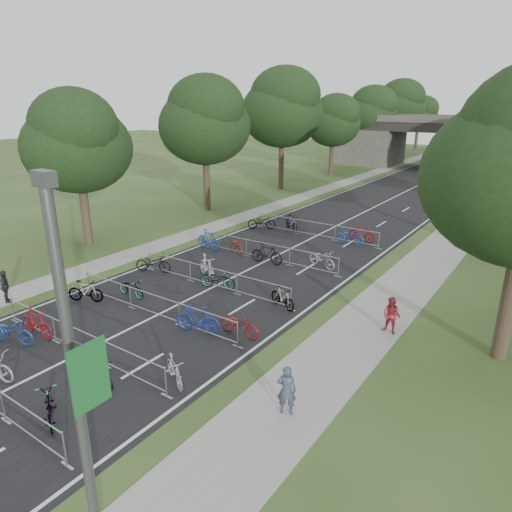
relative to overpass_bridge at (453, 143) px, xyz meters
The scene contains 42 objects.
road 15.41m from the overpass_bridge, 90.00° to the right, with size 11.00×140.00×0.01m, color black.
sidewalk_right 17.36m from the overpass_bridge, 61.93° to the right, with size 3.00×140.00×0.01m, color gray.
sidewalk_left 17.14m from the overpass_bridge, 116.57° to the right, with size 2.00×140.00×0.01m, color gray.
lane_markings 15.41m from the overpass_bridge, 90.00° to the right, with size 0.12×140.00×0.00m, color silver.
overpass_bridge is the anchor object (origin of this frame).
lamppost 63.55m from the overpass_bridge, 82.47° to the right, with size 0.61×0.65×8.21m.
tree_left_0 50.47m from the overpass_bridge, 103.07° to the right, with size 6.72×6.72×10.25m.
tree_left_1 38.97m from the overpass_bridge, 107.08° to the right, with size 7.56×7.56×11.53m.
tree_left_2 27.92m from the overpass_bridge, 114.44° to the right, with size 8.40×8.40×12.81m.
tree_left_3 17.59m from the overpass_bridge, 131.07° to the right, with size 6.72×6.72×10.25m.
tree_left_4 12.05m from the overpass_bridge, behind, with size 7.56×7.56×11.53m.
tree_left_5 16.44m from the overpass_bridge, 136.20° to the left, with size 8.40×8.40×12.81m.
tree_left_6 25.77m from the overpass_bridge, 116.43° to the left, with size 6.72×6.72×10.25m.
barrier_row_2 57.88m from the overpass_bridge, 90.00° to the right, with size 9.70×0.08×1.10m.
barrier_row_3 54.08m from the overpass_bridge, 90.00° to the right, with size 9.70×0.08×1.10m.
barrier_row_4 50.09m from the overpass_bridge, 90.00° to the right, with size 9.70×0.08×1.10m.
barrier_row_5 45.10m from the overpass_bridge, 90.00° to the right, with size 9.70×0.08×1.10m.
barrier_row_6 39.11m from the overpass_bridge, 90.00° to the right, with size 9.70×0.08×1.10m.
bike_7 60.76m from the overpass_bridge, 87.54° to the right, with size 0.59×1.71×0.90m, color #9EA1A5.
bike_8 58.97m from the overpass_bridge, 92.76° to the right, with size 0.71×2.03×1.07m, color navy.
bike_9 58.07m from the overpass_bridge, 92.51° to the right, with size 0.56×1.98×1.19m, color maroon.
bike_10 58.74m from the overpass_bridge, 87.85° to the right, with size 0.62×1.78×0.93m, color black.
bike_11 57.36m from the overpass_bridge, 85.70° to the right, with size 0.46×1.64×0.98m, color #9F9EA5.
bike_12 54.96m from the overpass_bridge, 93.98° to the right, with size 0.50×1.76×1.06m, color #9EA1A5.
bike_13 53.26m from the overpass_bridge, 92.71° to the right, with size 0.58×1.68×0.88m, color #9EA1A5.
bike_14 54.12m from the overpass_bridge, 87.28° to the right, with size 0.56×1.97×1.19m, color navy.
bike_15 53.46m from the overpass_bridge, 85.59° to the right, with size 0.66×1.88×0.99m, color maroon.
bike_16 50.43m from the overpass_bridge, 94.71° to the right, with size 0.71×2.02×1.06m, color black.
bike_17 49.19m from the overpass_bridge, 91.36° to the right, with size 0.57×2.02×1.21m, color #BBBAC2.
bike_18 50.00m from the overpass_bridge, 89.70° to the right, with size 0.64×1.83×0.96m, color #9EA1A5.
bike_19 50.25m from the overpass_bridge, 85.25° to the right, with size 0.47×1.66×1.00m, color #9EA1A5.
bike_20 45.57m from the overpass_bridge, 95.43° to the right, with size 0.59×2.08×1.25m, color navy.
bike_21 45.02m from the overpass_bridge, 93.01° to the right, with size 0.61×1.76×0.92m, color maroon.
bike_22 45.53m from the overpass_bridge, 89.65° to the right, with size 0.56×2.00×1.20m, color black.
bike_23 44.39m from the overpass_bridge, 85.86° to the right, with size 0.68×1.95×1.03m, color #9FA0A6.
bike_24 39.73m from the overpass_bridge, 96.11° to the right, with size 0.71×2.04×1.07m, color black.
bike_25 38.51m from the overpass_bridge, 93.40° to the right, with size 0.49×1.74×1.05m, color #9EA1A5.
bike_26 39.39m from the overpass_bridge, 86.08° to the right, with size 0.70×2.01×1.06m, color #1A4193.
bike_27 38.39m from the overpass_bridge, 85.36° to the right, with size 0.54×1.91×1.15m, color maroon.
pedestrian_a 56.94m from the overpass_bridge, 81.73° to the right, with size 0.59×0.39×1.63m, color #323A4C.
pedestrian_b 50.44m from the overpass_bridge, 79.64° to the right, with size 0.76×0.59×1.56m, color maroon.
pedestrian_c 57.40m from the overpass_bridge, 96.81° to the right, with size 0.93×0.39×1.58m, color black.
Camera 1 is at (14.08, -1.36, 9.10)m, focal length 32.00 mm.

